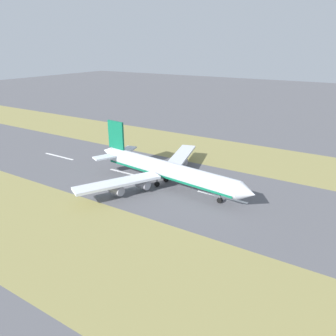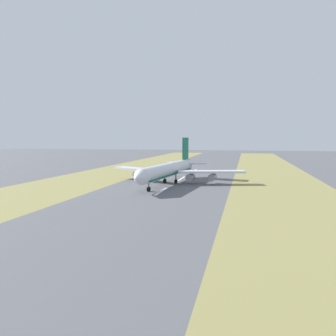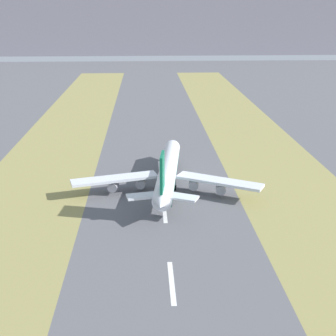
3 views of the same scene
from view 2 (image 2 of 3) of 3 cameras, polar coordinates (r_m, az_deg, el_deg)
name	(u,v)px [view 2 (image 2 of 3)]	position (r m, az deg, el deg)	size (l,w,h in m)	color
ground_plane	(175,183)	(146.37, 1.19, -2.60)	(800.00, 800.00, 0.00)	#56565B
grass_median_west	(281,186)	(143.86, 19.02, -3.02)	(40.00, 600.00, 0.01)	olive
grass_median_east	(83,180)	(161.88, -14.58, -2.01)	(40.00, 600.00, 0.01)	olive
centreline_dash_near	(194,171)	(200.76, 4.55, -0.48)	(1.20, 18.00, 0.01)	silver
centreline_dash_mid	(182,179)	(161.59, 2.37, -1.86)	(1.20, 18.00, 0.01)	silver
centreline_dash_far	(161,191)	(122.96, -1.21, -4.10)	(1.20, 18.00, 0.01)	silver
airplane_main_jet	(169,170)	(143.72, 0.26, -0.32)	(63.72, 67.19, 20.20)	silver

